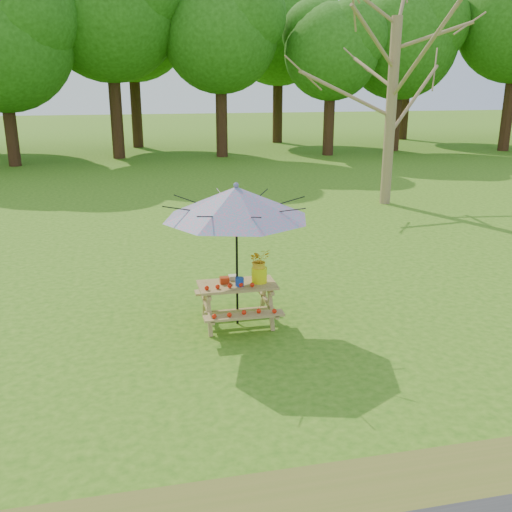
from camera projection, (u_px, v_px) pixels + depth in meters
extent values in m
plane|color=#326B14|center=(468.00, 342.00, 8.39)|extent=(120.00, 120.00, 0.00)
cylinder|color=#957651|center=(391.00, 114.00, 17.02)|extent=(0.44, 0.44, 5.44)
cube|color=#9B7846|center=(237.00, 285.00, 8.83)|extent=(1.20, 0.62, 0.04)
cube|color=#9B7846|center=(244.00, 316.00, 8.41)|extent=(1.20, 0.22, 0.04)
cube|color=#9B7846|center=(231.00, 290.00, 9.43)|extent=(1.20, 0.22, 0.04)
cylinder|color=black|center=(237.00, 256.00, 8.69)|extent=(0.04, 0.04, 2.25)
cone|color=teal|center=(236.00, 203.00, 8.45)|extent=(2.47, 2.47, 0.48)
sphere|color=teal|center=(236.00, 185.00, 8.37)|extent=(0.08, 0.08, 0.08)
cube|color=#B12D0E|center=(225.00, 280.00, 8.83)|extent=(0.14, 0.12, 0.10)
cylinder|color=#153AB2|center=(240.00, 282.00, 8.72)|extent=(0.13, 0.13, 0.13)
cube|color=silver|center=(233.00, 277.00, 9.01)|extent=(0.13, 0.13, 0.07)
cylinder|color=#F8F70D|center=(259.00, 275.00, 8.86)|extent=(0.24, 0.24, 0.24)
imported|color=yellow|center=(259.00, 260.00, 8.79)|extent=(0.40, 0.37, 0.36)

